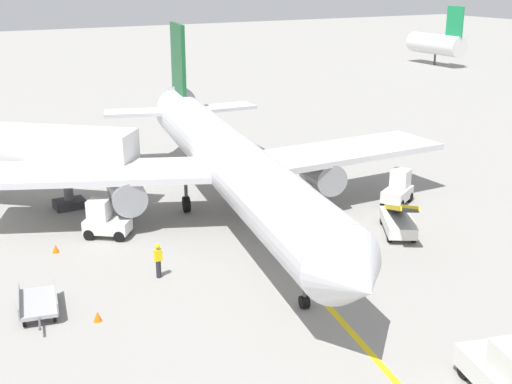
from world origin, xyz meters
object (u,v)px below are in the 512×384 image
airliner (228,160)px  safety_cone_nose_right (98,316)px  baggage_tug_by_cargo_door (398,189)px  belt_loader_forward_hold (398,220)px  baggage_tug_near_wing (104,221)px  safety_cone_nose_left (56,248)px  pushback_tug (511,373)px  jet_bridge (16,149)px  ground_crew_marshaller (158,259)px  baggage_cart_loaded (38,302)px

airliner → safety_cone_nose_right: (-10.38, -8.74, -3.20)m
baggage_tug_by_cargo_door → belt_loader_forward_hold: size_ratio=0.55×
baggage_tug_by_cargo_door → baggage_tug_near_wing: bearing=169.5°
airliner → baggage_tug_near_wing: airliner is taller
airliner → baggage_tug_near_wing: bearing=178.1°
baggage_tug_near_wing → safety_cone_nose_left: baggage_tug_near_wing is taller
belt_loader_forward_hold → safety_cone_nose_right: size_ratio=11.22×
pushback_tug → belt_loader_forward_hold: belt_loader_forward_hold is taller
pushback_tug → baggage_tug_near_wing: bearing=109.9°
airliner → baggage_tug_by_cargo_door: bearing=-16.5°
jet_bridge → pushback_tug: (10.43, -28.58, -2.55)m
airliner → jet_bridge: bearing=142.1°
jet_bridge → safety_cone_nose_right: size_ratio=25.91×
safety_cone_nose_right → baggage_tug_near_wing: bearing=71.3°
airliner → belt_loader_forward_hold: 10.14m
belt_loader_forward_hold → safety_cone_nose_left: (-17.06, 6.34, -0.56)m
baggage_tug_by_cargo_door → safety_cone_nose_left: size_ratio=6.20×
baggage_tug_by_cargo_door → safety_cone_nose_left: bearing=173.4°
pushback_tug → ground_crew_marshaller: pushback_tug is taller
baggage_tug_near_wing → baggage_cart_loaded: bearing=-125.4°
airliner → safety_cone_nose_right: airliner is taller
safety_cone_nose_left → baggage_tug_near_wing: bearing=17.2°
ground_crew_marshaller → safety_cone_nose_left: ground_crew_marshaller is taller
jet_bridge → ground_crew_marshaller: bearing=-75.6°
baggage_tug_near_wing → safety_cone_nose_right: bearing=-108.7°
ground_crew_marshaller → safety_cone_nose_left: (-3.55, 5.32, -0.69)m
baggage_cart_loaded → belt_loader_forward_hold: bearing=-0.6°
safety_cone_nose_right → airliner: bearing=40.1°
baggage_tug_by_cargo_door → baggage_cart_loaded: size_ratio=0.71×
belt_loader_forward_hold → safety_cone_nose_left: size_ratio=11.22×
ground_crew_marshaller → safety_cone_nose_left: size_ratio=3.86×
jet_bridge → baggage_tug_by_cargo_door: (20.40, -10.97, -2.62)m
airliner → baggage_cart_loaded: 14.39m
jet_bridge → baggage_cart_loaded: bearing=-98.1°
baggage_cart_loaded → ground_crew_marshaller: (5.69, 0.83, 0.44)m
pushback_tug → ground_crew_marshaller: 16.18m
baggage_cart_loaded → safety_cone_nose_left: size_ratio=8.73×
baggage_tug_near_wing → pushback_tug: bearing=-70.1°
pushback_tug → safety_cone_nose_left: (-10.40, 19.98, -0.77)m
safety_cone_nose_right → belt_loader_forward_hold: bearing=5.8°
pushback_tug → safety_cone_nose_left: size_ratio=9.02×
belt_loader_forward_hold → baggage_cart_loaded: belt_loader_forward_hold is taller
baggage_tug_near_wing → baggage_cart_loaded: baggage_tug_near_wing is taller
baggage_tug_by_cargo_door → belt_loader_forward_hold: 5.17m
jet_bridge → pushback_tug: size_ratio=2.87×
jet_bridge → baggage_cart_loaded: size_ratio=2.97×
pushback_tug → belt_loader_forward_hold: bearing=64.0°
jet_bridge → baggage_tug_near_wing: 8.65m
baggage_cart_loaded → pushback_tug: bearing=-47.8°
safety_cone_nose_right → jet_bridge: bearing=89.5°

